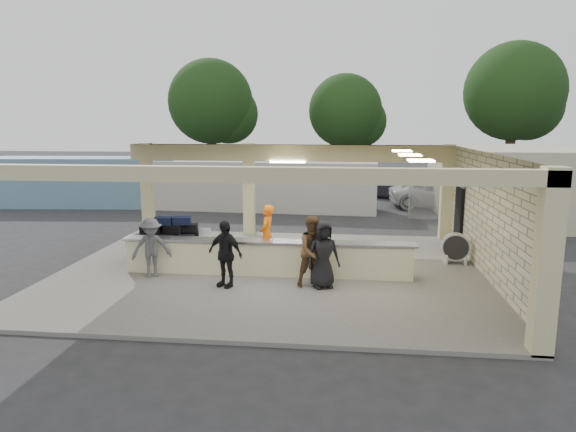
# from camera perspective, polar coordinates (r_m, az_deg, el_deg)

# --- Properties ---
(ground) EXTENTS (120.00, 120.00, 0.00)m
(ground) POSITION_cam_1_polar(r_m,az_deg,el_deg) (15.04, -2.02, -6.31)
(ground) COLOR #262628
(ground) RESTS_ON ground
(pavilion) EXTENTS (12.01, 10.00, 3.55)m
(pavilion) POSITION_cam_1_polar(r_m,az_deg,el_deg) (15.33, -0.90, -0.79)
(pavilion) COLOR slate
(pavilion) RESTS_ON ground
(baggage_counter) EXTENTS (8.20, 0.58, 0.98)m
(baggage_counter) POSITION_cam_1_polar(r_m,az_deg,el_deg) (14.40, -2.33, -4.64)
(baggage_counter) COLOR beige
(baggage_counter) RESTS_ON pavilion
(luggage_cart) EXTENTS (2.41, 1.60, 1.35)m
(luggage_cart) POSITION_cam_1_polar(r_m,az_deg,el_deg) (16.28, -13.07, -2.28)
(luggage_cart) COLOR silver
(luggage_cart) RESTS_ON pavilion
(drum_fan) EXTENTS (0.86, 0.46, 0.93)m
(drum_fan) POSITION_cam_1_polar(r_m,az_deg,el_deg) (16.33, 18.11, -3.31)
(drum_fan) COLOR silver
(drum_fan) RESTS_ON pavilion
(baggage_handler) EXTENTS (0.44, 0.70, 1.80)m
(baggage_handler) POSITION_cam_1_polar(r_m,az_deg,el_deg) (15.35, -2.36, -2.10)
(baggage_handler) COLOR orange
(baggage_handler) RESTS_ON pavilion
(passenger_a) EXTENTS (0.97, 0.81, 1.86)m
(passenger_a) POSITION_cam_1_polar(r_m,az_deg,el_deg) (13.34, 2.85, -3.91)
(passenger_a) COLOR brown
(passenger_a) RESTS_ON pavilion
(passenger_b) EXTENTS (1.09, 0.75, 1.75)m
(passenger_b) POSITION_cam_1_polar(r_m,az_deg,el_deg) (13.37, -7.02, -4.17)
(passenger_b) COLOR black
(passenger_b) RESTS_ON pavilion
(passenger_c) EXTENTS (1.11, 0.83, 1.64)m
(passenger_c) POSITION_cam_1_polar(r_m,az_deg,el_deg) (14.61, -14.95, -3.41)
(passenger_c) COLOR #505055
(passenger_c) RESTS_ON pavilion
(passenger_d) EXTENTS (0.92, 0.63, 1.75)m
(passenger_d) POSITION_cam_1_polar(r_m,az_deg,el_deg) (13.22, 3.93, -4.29)
(passenger_d) COLOR black
(passenger_d) RESTS_ON pavilion
(car_white_a) EXTENTS (4.99, 2.60, 1.39)m
(car_white_a) POSITION_cam_1_polar(r_m,az_deg,el_deg) (27.39, 16.42, 2.34)
(car_white_a) COLOR silver
(car_white_a) RESTS_ON ground
(car_white_b) EXTENTS (4.60, 1.76, 1.45)m
(car_white_b) POSITION_cam_1_polar(r_m,az_deg,el_deg) (29.67, 29.34, 2.08)
(car_white_b) COLOR silver
(car_white_b) RESTS_ON ground
(car_dark) EXTENTS (3.96, 3.15, 1.27)m
(car_dark) POSITION_cam_1_polar(r_m,az_deg,el_deg) (30.30, 10.83, 3.20)
(car_dark) COLOR black
(car_dark) RESTS_ON ground
(container_white) EXTENTS (11.33, 2.79, 2.43)m
(container_white) POSITION_cam_1_polar(r_m,az_deg,el_deg) (25.63, -2.83, 3.41)
(container_white) COLOR #B8B8B4
(container_white) RESTS_ON ground
(container_blue) EXTENTS (9.91, 3.26, 2.53)m
(container_blue) POSITION_cam_1_polar(r_m,az_deg,el_deg) (28.77, -21.61, 3.55)
(container_blue) COLOR #6E95B0
(container_blue) RESTS_ON ground
(fence) EXTENTS (12.06, 0.06, 2.03)m
(fence) POSITION_cam_1_polar(r_m,az_deg,el_deg) (25.09, 27.08, 1.76)
(fence) COLOR gray
(fence) RESTS_ON ground
(tree_left) EXTENTS (6.60, 6.30, 9.00)m
(tree_left) POSITION_cam_1_polar(r_m,az_deg,el_deg) (39.66, -8.06, 12.10)
(tree_left) COLOR #382619
(tree_left) RESTS_ON ground
(tree_mid) EXTENTS (6.00, 5.60, 8.00)m
(tree_mid) POSITION_cam_1_polar(r_m,az_deg,el_deg) (40.41, 6.84, 11.21)
(tree_mid) COLOR #382619
(tree_mid) RESTS_ON ground
(tree_right) EXTENTS (7.20, 7.00, 10.00)m
(tree_right) POSITION_cam_1_polar(r_m,az_deg,el_deg) (41.29, 24.18, 12.11)
(tree_right) COLOR #382619
(tree_right) RESTS_ON ground
(adjacent_building) EXTENTS (6.00, 8.00, 3.20)m
(adjacent_building) POSITION_cam_1_polar(r_m,az_deg,el_deg) (25.48, 23.24, 3.41)
(adjacent_building) COLOR beige
(adjacent_building) RESTS_ON ground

